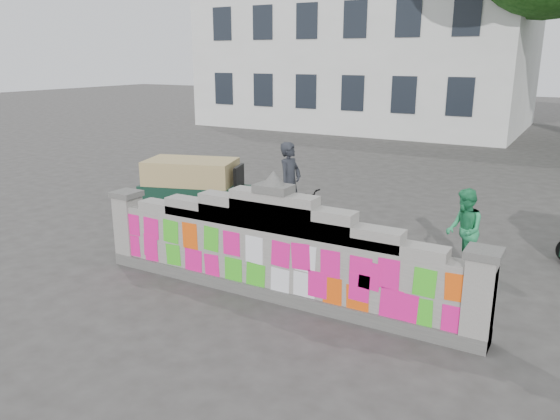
{
  "coord_description": "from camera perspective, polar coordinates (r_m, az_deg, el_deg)",
  "views": [
    {
      "loc": [
        3.98,
        -6.75,
        3.62
      ],
      "look_at": [
        -0.46,
        1.0,
        1.1
      ],
      "focal_mm": 35.0,
      "sensor_mm": 36.0,
      "label": 1
    }
  ],
  "objects": [
    {
      "name": "rickshaw_left",
      "position": [
        12.54,
        -8.91,
        2.2
      ],
      "size": [
        2.58,
        1.76,
        1.39
      ],
      "rotation": [
        0.0,
        0.0,
        0.31
      ],
      "color": "black",
      "rests_on": "ground"
    },
    {
      "name": "cyclist_rider",
      "position": [
        11.25,
        1.03,
        1.54
      ],
      "size": [
        0.45,
        0.65,
        1.71
      ],
      "primitive_type": "imported",
      "rotation": [
        0.0,
        0.0,
        1.51
      ],
      "color": "#22242B",
      "rests_on": "ground"
    },
    {
      "name": "pedestrian",
      "position": [
        9.92,
        18.66,
        -2.04
      ],
      "size": [
        0.79,
        0.87,
        1.46
      ],
      "primitive_type": "imported",
      "rotation": [
        0.0,
        0.0,
        -1.16
      ],
      "color": "#2A9B5D",
      "rests_on": "ground"
    },
    {
      "name": "ground",
      "position": [
        8.63,
        -0.64,
        -9.04
      ],
      "size": [
        100.0,
        100.0,
        0.0
      ],
      "primitive_type": "plane",
      "color": "#383533",
      "rests_on": "ground"
    },
    {
      "name": "cyclist_bike",
      "position": [
        11.35,
        1.02,
        -0.18
      ],
      "size": [
        1.96,
        0.79,
        1.01
      ],
      "primitive_type": "imported",
      "rotation": [
        0.0,
        0.0,
        1.51
      ],
      "color": "black",
      "rests_on": "ground"
    },
    {
      "name": "parapet_wall",
      "position": [
        8.34,
        -0.67,
        -4.38
      ],
      "size": [
        6.48,
        0.44,
        2.01
      ],
      "color": "#4C4C49",
      "rests_on": "ground"
    },
    {
      "name": "building",
      "position": [
        30.76,
        9.3,
        16.3
      ],
      "size": [
        16.0,
        10.0,
        8.9
      ],
      "color": "silver",
      "rests_on": "ground"
    }
  ]
}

